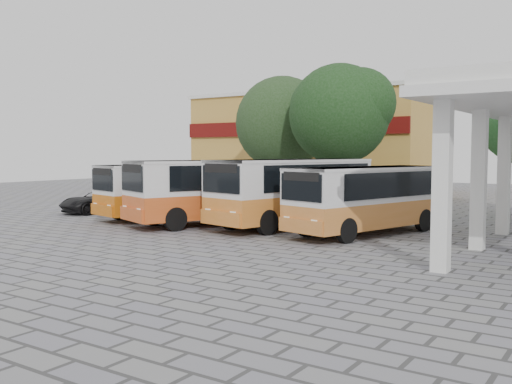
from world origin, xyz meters
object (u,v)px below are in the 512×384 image
Objects in this scene: bus_centre_right at (292,188)px; parked_car at (102,201)px; bus_centre_left at (216,187)px; bus_far_right at (367,195)px; bus_far_left at (171,187)px.

parked_car is at bearing -163.79° from bus_centre_right.
bus_centre_left is 8.35m from parked_car.
bus_far_right reaches higher than parked_car.
bus_far_left is 0.91× the size of bus_centre_left.
bus_far_left is 1.74× the size of parked_car.
bus_far_right reaches higher than bus_far_left.
bus_centre_left is (3.42, -0.75, 0.14)m from bus_far_left.
parked_car is at bearing -161.91° from bus_far_left.
bus_far_left is 3.51m from bus_centre_left.
bus_centre_left is at bearing -157.47° from bus_far_right.
bus_centre_right reaches higher than bus_far_right.
bus_centre_right is at bearing -169.51° from bus_far_right.
bus_centre_right is 3.68m from bus_far_right.
bus_centre_left reaches higher than bus_far_right.
bus_centre_left is 7.08m from bus_far_right.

